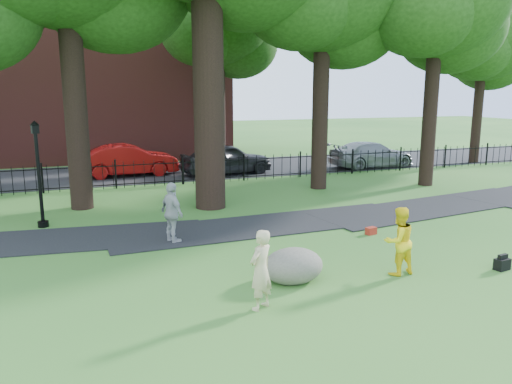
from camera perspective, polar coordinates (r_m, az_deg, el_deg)
name	(u,v)px	position (r m, az deg, el deg)	size (l,w,h in m)	color
ground	(285,269)	(12.32, 3.33, -8.76)	(120.00, 120.00, 0.00)	#295F21
footpath	(266,225)	(16.13, 1.11, -3.85)	(36.00, 2.60, 0.03)	black
street	(168,172)	(27.33, -10.07, 2.32)	(80.00, 7.00, 0.02)	black
iron_fence	(183,172)	(23.36, -8.39, 2.33)	(44.00, 0.04, 1.20)	black
brick_building	(79,63)	(34.65, -19.57, 13.70)	(18.00, 8.00, 12.00)	maroon
woman	(261,270)	(9.91, 0.55, -8.88)	(0.59, 0.39, 1.63)	#CAB88B
man	(399,241)	(12.19, 15.99, -5.40)	(0.79, 0.62, 1.63)	yellow
pedestrian	(172,213)	(14.30, -9.56, -2.37)	(1.03, 0.43, 1.75)	#A2A2A6
boulder	(293,264)	(11.46, 4.24, -8.15)	(1.42, 1.07, 0.83)	#6E685C
lamppost	(39,176)	(17.03, -23.55, 1.71)	(0.33, 0.33, 3.38)	black
backpack	(502,264)	(13.59, 26.31, -7.41)	(0.37, 0.23, 0.28)	black
red_bag	(371,231)	(15.51, 13.01, -4.35)	(0.32, 0.20, 0.22)	#9F2517
red_sedan	(128,160)	(26.22, -14.37, 3.54)	(1.71, 4.90, 1.61)	maroon
grey_car	(226,159)	(25.95, -3.41, 3.81)	(1.91, 4.76, 1.62)	black
silver_car	(371,155)	(29.01, 13.05, 4.18)	(2.05, 5.04, 1.46)	gray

